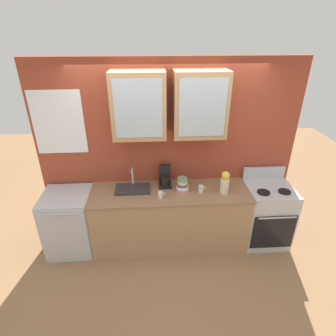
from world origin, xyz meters
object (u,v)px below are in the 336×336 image
object	(u,v)px
bowl_stack	(182,185)
coffee_maker	(165,178)
sink_faucet	(133,188)
cup_near_sink	(161,195)
stove_range	(265,214)
cup_near_bowls	(201,189)
dishwasher	(70,222)
vase	(225,183)

from	to	relation	value
bowl_stack	coffee_maker	world-z (taller)	coffee_maker
sink_faucet	cup_near_sink	size ratio (longest dim) A/B	4.81
stove_range	cup_near_bowls	distance (m)	1.10
cup_near_sink	cup_near_bowls	xyz separation A→B (m)	(0.55, 0.11, 0.00)
coffee_maker	dishwasher	bearing A→B (deg)	-171.75
stove_range	sink_faucet	xyz separation A→B (m)	(-1.92, 0.08, 0.47)
cup_near_sink	coffee_maker	world-z (taller)	coffee_maker
stove_range	coffee_maker	xyz separation A→B (m)	(-1.47, 0.19, 0.55)
sink_faucet	cup_near_bowls	xyz separation A→B (m)	(0.93, -0.11, 0.02)
stove_range	sink_faucet	distance (m)	1.97
sink_faucet	cup_near_sink	xyz separation A→B (m)	(0.38, -0.21, 0.02)
bowl_stack	dishwasher	size ratio (longest dim) A/B	0.22
cup_near_sink	dishwasher	distance (m)	1.37
sink_faucet	bowl_stack	bearing A→B (deg)	-5.87
vase	dishwasher	size ratio (longest dim) A/B	0.36
vase	cup_near_bowls	bearing A→B (deg)	171.01
bowl_stack	cup_near_sink	xyz separation A→B (m)	(-0.30, -0.15, -0.05)
bowl_stack	cup_near_sink	size ratio (longest dim) A/B	2.03
dishwasher	coffee_maker	size ratio (longest dim) A/B	3.10
sink_faucet	cup_near_sink	world-z (taller)	sink_faucet
coffee_maker	cup_near_sink	bearing A→B (deg)	-102.71
dishwasher	coffee_maker	bearing A→B (deg)	8.25
bowl_stack	cup_near_bowls	size ratio (longest dim) A/B	1.90
dishwasher	coffee_maker	distance (m)	1.47
coffee_maker	cup_near_bowls	bearing A→B (deg)	-24.22
stove_range	bowl_stack	xyz separation A→B (m)	(-1.24, 0.01, 0.53)
cup_near_bowls	vase	bearing A→B (deg)	-8.99
vase	cup_near_sink	size ratio (longest dim) A/B	3.26
sink_faucet	bowl_stack	distance (m)	0.69
vase	dishwasher	distance (m)	2.22
cup_near_bowls	dishwasher	world-z (taller)	cup_near_bowls
stove_range	vase	world-z (taller)	vase
sink_faucet	bowl_stack	size ratio (longest dim) A/B	2.37
bowl_stack	coffee_maker	xyz separation A→B (m)	(-0.23, 0.18, 0.02)
bowl_stack	coffee_maker	size ratio (longest dim) A/B	0.69
stove_range	dishwasher	world-z (taller)	stove_range
vase	stove_range	bearing A→B (deg)	6.10
bowl_stack	dishwasher	bearing A→B (deg)	-179.45
stove_range	coffee_maker	bearing A→B (deg)	172.57
bowl_stack	vase	size ratio (longest dim) A/B	0.62
dishwasher	vase	bearing A→B (deg)	-1.84
stove_range	dishwasher	distance (m)	2.81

